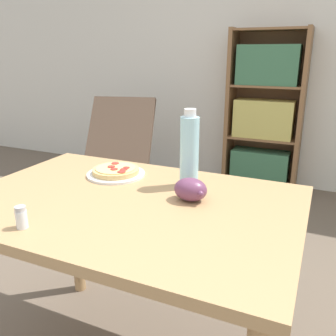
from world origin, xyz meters
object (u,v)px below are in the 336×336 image
object	(u,v)px
pizza_on_plate	(116,172)
salt_shaker	(21,217)
grape_bunch	(190,190)
drink_bottle	(189,151)
lounge_chair_near	(116,171)
bookshelf	(264,116)

from	to	relation	value
pizza_on_plate	salt_shaker	world-z (taller)	salt_shaker
pizza_on_plate	grape_bunch	distance (m)	0.40
grape_bunch	drink_bottle	distance (m)	0.17
pizza_on_plate	drink_bottle	bearing A→B (deg)	0.86
grape_bunch	salt_shaker	world-z (taller)	grape_bunch
grape_bunch	drink_bottle	xyz separation A→B (m)	(-0.05, 0.13, 0.10)
pizza_on_plate	salt_shaker	xyz separation A→B (m)	(0.00, -0.52, 0.02)
salt_shaker	lounge_chair_near	bearing A→B (deg)	114.62
pizza_on_plate	bookshelf	xyz separation A→B (m)	(0.26, 2.14, -0.08)
grape_bunch	drink_bottle	size ratio (longest dim) A/B	0.40
bookshelf	lounge_chair_near	bearing A→B (deg)	-140.91
grape_bunch	bookshelf	distance (m)	2.27
salt_shaker	bookshelf	world-z (taller)	bookshelf
grape_bunch	pizza_on_plate	bearing A→B (deg)	162.03
salt_shaker	drink_bottle	bearing A→B (deg)	58.04
pizza_on_plate	lounge_chair_near	xyz separation A→B (m)	(-0.82, 1.27, -0.49)
pizza_on_plate	bookshelf	size ratio (longest dim) A/B	0.17
pizza_on_plate	grape_bunch	xyz separation A→B (m)	(0.38, -0.12, 0.02)
grape_bunch	bookshelf	xyz separation A→B (m)	(-0.12, 2.26, -0.11)
lounge_chair_near	drink_bottle	bearing A→B (deg)	-62.61
lounge_chair_near	bookshelf	world-z (taller)	bookshelf
pizza_on_plate	salt_shaker	distance (m)	0.52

